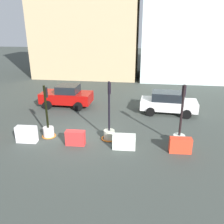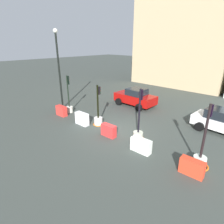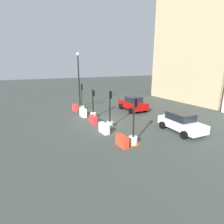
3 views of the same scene
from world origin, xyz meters
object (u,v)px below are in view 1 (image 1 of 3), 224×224
at_px(traffic_light_2, 109,130).
at_px(construction_barrier_3, 124,142).
at_px(traffic_light_1, 48,128).
at_px(traffic_light_3, 179,135).
at_px(car_red_compact, 67,96).
at_px(construction_barrier_4, 180,145).
at_px(car_white_van, 168,103).
at_px(construction_barrier_2, 75,138).
at_px(construction_barrier_1, 27,134).

distance_m(traffic_light_2, construction_barrier_3, 1.36).
relative_size(traffic_light_1, traffic_light_2, 0.91).
distance_m(traffic_light_3, construction_barrier_3, 2.97).
distance_m(construction_barrier_3, car_red_compact, 7.99).
bearing_deg(traffic_light_2, car_red_compact, 128.50).
distance_m(construction_barrier_4, car_white_van, 5.70).
distance_m(traffic_light_3, construction_barrier_2, 5.45).
relative_size(car_white_van, car_red_compact, 1.03).
bearing_deg(construction_barrier_1, construction_barrier_2, 1.28).
distance_m(traffic_light_2, traffic_light_3, 3.74).
relative_size(construction_barrier_1, car_red_compact, 0.28).
xyz_separation_m(traffic_light_2, construction_barrier_2, (-1.65, -0.92, -0.12)).
bearing_deg(traffic_light_3, car_red_compact, 146.08).
bearing_deg(construction_barrier_4, car_white_van, 91.67).
xyz_separation_m(construction_barrier_2, construction_barrier_3, (2.57, -0.08, 0.00)).
relative_size(construction_barrier_4, car_white_van, 0.27).
distance_m(construction_barrier_3, construction_barrier_4, 2.78).
relative_size(traffic_light_1, traffic_light_3, 0.92).
distance_m(traffic_light_2, car_red_compact, 6.64).
relative_size(construction_barrier_2, car_red_compact, 0.26).
distance_m(traffic_light_1, traffic_light_2, 3.45).
bearing_deg(construction_barrier_1, traffic_light_3, 6.25).
xyz_separation_m(traffic_light_1, construction_barrier_1, (-0.89, -0.80, -0.08)).
bearing_deg(car_white_van, traffic_light_3, -87.54).
relative_size(construction_barrier_1, construction_barrier_2, 1.08).
relative_size(construction_barrier_3, car_red_compact, 0.30).
distance_m(car_white_van, car_red_compact, 7.67).
height_order(traffic_light_1, construction_barrier_2, traffic_light_1).
relative_size(traffic_light_3, construction_barrier_4, 2.97).
bearing_deg(traffic_light_3, construction_barrier_1, -173.75).
height_order(construction_barrier_3, car_white_van, car_white_van).
relative_size(traffic_light_2, construction_barrier_1, 2.92).
bearing_deg(construction_barrier_3, construction_barrier_4, 0.77).
bearing_deg(car_white_van, traffic_light_1, -144.87).
distance_m(traffic_light_2, construction_barrier_1, 4.44).
bearing_deg(traffic_light_2, traffic_light_1, -177.01).
distance_m(construction_barrier_2, construction_barrier_3, 2.57).
distance_m(traffic_light_3, construction_barrier_4, 0.88).
height_order(traffic_light_2, traffic_light_3, traffic_light_2).
relative_size(construction_barrier_2, car_white_van, 0.26).
bearing_deg(construction_barrier_4, car_red_compact, 141.82).
xyz_separation_m(traffic_light_1, car_red_compact, (-0.69, 5.37, 0.29)).
relative_size(traffic_light_2, construction_barrier_2, 3.17).
relative_size(traffic_light_2, car_red_compact, 0.83).
bearing_deg(car_red_compact, traffic_light_3, -33.92).
bearing_deg(construction_barrier_1, car_white_van, 35.97).
height_order(construction_barrier_1, car_red_compact, car_red_compact).
xyz_separation_m(traffic_light_1, construction_barrier_4, (7.13, -0.78, -0.14)).
bearing_deg(car_red_compact, construction_barrier_4, -38.18).
relative_size(construction_barrier_3, car_white_van, 0.29).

